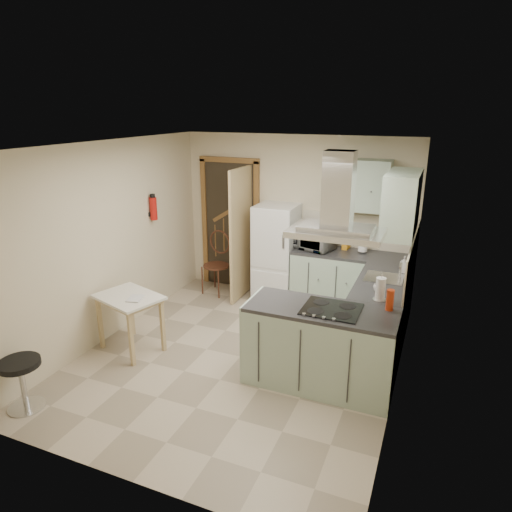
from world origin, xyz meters
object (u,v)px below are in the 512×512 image
at_px(bentwood_chair, 216,266).
at_px(drop_leaf_table, 131,323).
at_px(microwave, 314,238).
at_px(fridge, 276,254).
at_px(peninsula, 320,347).
at_px(extractor_hood, 336,233).
at_px(stool, 23,384).

bearing_deg(bentwood_chair, drop_leaf_table, -83.93).
bearing_deg(microwave, fridge, -163.84).
relative_size(drop_leaf_table, microwave, 1.35).
distance_m(drop_leaf_table, bentwood_chair, 2.03).
relative_size(peninsula, drop_leaf_table, 2.03).
distance_m(extractor_hood, bentwood_chair, 3.22).
relative_size(fridge, extractor_hood, 1.67).
bearing_deg(peninsula, bentwood_chair, 139.76).
relative_size(peninsula, extractor_hood, 1.72).
xyz_separation_m(extractor_hood, bentwood_chair, (-2.30, 1.86, -1.26)).
bearing_deg(drop_leaf_table, microwave, 69.52).
xyz_separation_m(peninsula, drop_leaf_table, (-2.33, -0.16, -0.09)).
height_order(extractor_hood, stool, extractor_hood).
height_order(bentwood_chair, stool, bentwood_chair).
distance_m(fridge, drop_leaf_table, 2.44).
bearing_deg(fridge, peninsula, -58.26).
distance_m(fridge, extractor_hood, 2.57).
height_order(bentwood_chair, microwave, microwave).
xyz_separation_m(drop_leaf_table, microwave, (1.69, 2.13, 0.70)).
bearing_deg(peninsula, extractor_hood, 0.00).
bearing_deg(microwave, stool, -102.07).
bearing_deg(microwave, peninsula, -54.56).
xyz_separation_m(peninsula, stool, (-2.61, -1.53, -0.18)).
height_order(fridge, stool, fridge).
height_order(peninsula, drop_leaf_table, peninsula).
bearing_deg(microwave, bentwood_chair, -158.82).
relative_size(extractor_hood, stool, 1.69).
distance_m(fridge, bentwood_chair, 1.02).
height_order(fridge, extractor_hood, extractor_hood).
distance_m(extractor_hood, drop_leaf_table, 2.79).
xyz_separation_m(fridge, extractor_hood, (1.32, -1.98, 0.97)).
bearing_deg(bentwood_chair, fridge, 16.78).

